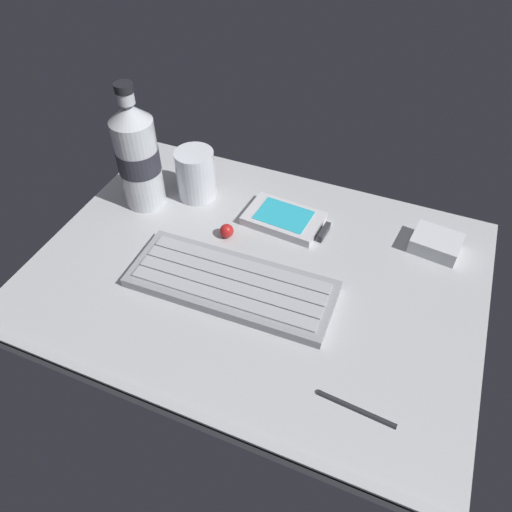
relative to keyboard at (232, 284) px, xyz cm
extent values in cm
cube|color=#B7BABC|center=(1.92, 4.32, -1.81)|extent=(64.00, 48.00, 2.00)
cube|color=#B7BABC|center=(1.92, -19.08, -0.41)|extent=(64.00, 1.20, 0.80)
cube|color=#93969B|center=(0.00, 0.00, -0.11)|extent=(29.23, 11.62, 1.40)
cube|color=#ADAFB5|center=(-0.07, 3.30, 0.74)|extent=(26.72, 2.57, 0.30)
cube|color=#ADAFB5|center=(-0.02, 1.10, 0.74)|extent=(26.72, 2.57, 0.30)
cube|color=#ADAFB5|center=(0.02, -1.10, 0.74)|extent=(26.72, 2.57, 0.30)
cube|color=#ADAFB5|center=(0.07, -3.30, 0.74)|extent=(26.72, 2.57, 0.30)
cube|color=silver|center=(2.42, 15.82, -0.11)|extent=(12.57, 8.53, 1.40)
cube|color=#2DB7D1|center=(2.42, 15.82, 0.64)|extent=(8.85, 6.58, 0.10)
cube|color=#333338|center=(8.80, 15.31, -0.11)|extent=(1.10, 3.85, 1.12)
cylinder|color=silver|center=(-13.98, 16.74, 3.44)|extent=(6.40, 6.40, 8.50)
cylinder|color=brown|center=(-13.98, 16.74, 2.45)|extent=(5.50, 5.50, 6.12)
cylinder|color=silver|center=(-21.23, 12.03, 6.69)|extent=(6.60, 6.60, 15.00)
cone|color=silver|center=(-21.23, 12.03, 15.59)|extent=(6.60, 6.60, 2.80)
cylinder|color=silver|center=(-21.23, 12.03, 17.89)|extent=(2.51, 2.51, 1.80)
cylinder|color=black|center=(-21.23, 12.03, 19.39)|extent=(2.77, 2.77, 1.20)
cylinder|color=#2D2D38|center=(-21.23, 12.03, 7.44)|extent=(6.73, 6.73, 3.80)
cube|color=silver|center=(25.22, 18.82, 0.39)|extent=(7.64, 6.42, 2.40)
sphere|color=red|center=(-5.08, 9.32, 0.29)|extent=(2.20, 2.20, 2.20)
cylinder|color=#26262B|center=(20.81, -11.30, -0.46)|extent=(9.53, 1.45, 0.70)
camera|label=1|loc=(20.37, -40.15, 51.46)|focal=34.23mm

